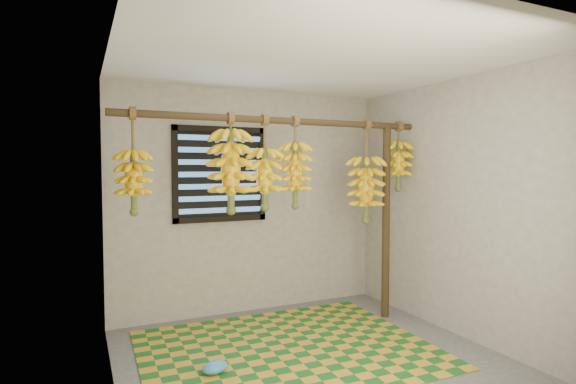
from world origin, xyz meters
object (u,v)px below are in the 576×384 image
banana_bunch_d (295,175)px  banana_bunch_f (398,166)px  woven_mat (287,349)px  banana_bunch_a (134,182)px  support_post (386,222)px  plastic_bag (215,367)px  banana_bunch_c (265,179)px  banana_bunch_b (231,171)px  banana_bunch_e (366,189)px

banana_bunch_d → banana_bunch_f: size_ratio=1.20×
woven_mat → banana_bunch_d: 1.56m
banana_bunch_f → banana_bunch_a: bearing=-180.0°
support_post → plastic_bag: bearing=-164.9°
woven_mat → banana_bunch_f: size_ratio=3.36×
woven_mat → banana_bunch_c: size_ratio=2.80×
banana_bunch_a → banana_bunch_b: same height
banana_bunch_b → banana_bunch_d: size_ratio=1.02×
banana_bunch_a → banana_bunch_d: 1.44m
banana_bunch_b → banana_bunch_c: same height
woven_mat → banana_bunch_a: size_ratio=2.81×
banana_bunch_b → banana_bunch_f: size_ratio=1.22×
plastic_bag → banana_bunch_e: size_ratio=0.21×
support_post → banana_bunch_a: bearing=-180.0°
banana_bunch_c → banana_bunch_f: same height
woven_mat → banana_bunch_d: size_ratio=2.81×
plastic_bag → banana_bunch_e: (1.74, 0.54, 1.29)m
banana_bunch_e → banana_bunch_d: bearing=180.0°
banana_bunch_f → banana_bunch_b: bearing=180.0°
banana_bunch_f → woven_mat: bearing=-166.4°
support_post → banana_bunch_e: bearing=180.0°
plastic_bag → banana_bunch_b: size_ratio=0.25×
support_post → banana_bunch_b: size_ratio=2.28×
banana_bunch_a → banana_bunch_d: same height
banana_bunch_c → banana_bunch_d: (0.31, 0.00, 0.03)m
banana_bunch_b → banana_bunch_d: 0.63m
banana_bunch_b → banana_bunch_e: (1.43, 0.00, -0.19)m
support_post → banana_bunch_e: banana_bunch_e is taller
banana_bunch_b → banana_bunch_f: same height
woven_mat → banana_bunch_c: (-0.06, 0.35, 1.46)m
banana_bunch_e → banana_bunch_f: same height
banana_bunch_d → woven_mat: bearing=-125.2°
banana_bunch_d → banana_bunch_f: 1.21m
woven_mat → banana_bunch_b: bearing=137.3°
woven_mat → banana_bunch_e: size_ratio=2.33×
woven_mat → plastic_bag: plastic_bag is taller
plastic_bag → banana_bunch_f: banana_bunch_f is taller
banana_bunch_c → plastic_bag: bearing=-139.5°
banana_bunch_a → banana_bunch_f: bearing=0.0°
banana_bunch_d → banana_bunch_f: same height
banana_bunch_f → banana_bunch_e: bearing=180.0°
banana_bunch_a → banana_bunch_c: bearing=0.0°
banana_bunch_b → banana_bunch_c: 0.33m
support_post → banana_bunch_b: (-1.68, 0.00, 0.54)m
banana_bunch_b → woven_mat: bearing=-42.7°
support_post → banana_bunch_f: (0.15, 0.00, 0.59)m
plastic_bag → banana_bunch_f: (2.14, 0.54, 1.54)m
plastic_bag → banana_bunch_e: bearing=17.2°
woven_mat → banana_bunch_c: 1.51m
banana_bunch_a → banana_bunch_f: (2.65, 0.00, 0.14)m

